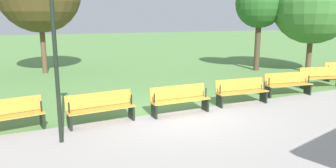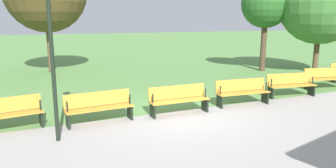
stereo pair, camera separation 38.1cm
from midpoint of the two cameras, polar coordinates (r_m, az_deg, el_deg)
ground_plane at (r=10.04m, az=3.21°, el=-5.47°), size 120.00×120.00×0.00m
path_paving at (r=7.93m, az=11.74°, el=-10.42°), size 39.27×5.89×0.01m
bench_2 at (r=15.26m, az=27.27°, el=0.99°), size 1.99×0.90×0.89m
bench_3 at (r=13.16m, az=22.02°, el=-0.07°), size 1.98×0.76×0.89m
bench_4 at (r=11.34m, az=14.17°, el=-1.32°), size 1.96×0.62×0.89m
bench_5 at (r=9.97m, az=3.06°, el=-2.73°), size 1.93×0.47×0.89m
bench_6 at (r=9.27m, az=-11.14°, el=-4.04°), size 1.96×0.62×0.89m
bench_7 at (r=9.39m, az=-26.44°, el=-4.86°), size 1.98×0.76×0.89m
tree_0 at (r=19.14m, az=17.78°, el=13.57°), size 2.74×2.74×5.19m
tree_3 at (r=19.48m, az=26.36°, el=12.88°), size 4.38×4.38×5.98m
lamp_post at (r=7.79m, az=-19.33°, el=11.85°), size 0.32×0.32×4.47m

